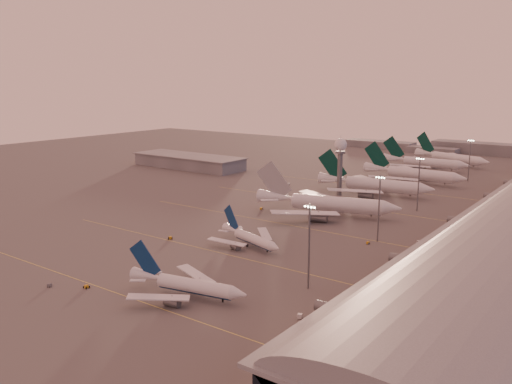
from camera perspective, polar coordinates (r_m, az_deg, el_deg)
The scene contains 25 objects.
ground at distance 193.20m, azimuth -9.52°, elevation -6.17°, with size 700.00×700.00×0.00m, color #4D4B4B.
taxiway_markings at distance 218.33m, azimuth 6.74°, elevation -3.98°, with size 180.00×185.25×0.02m.
hangar at distance 371.97m, azimuth -7.08°, elevation 3.23°, with size 82.00×27.00×8.50m.
radar_tower at distance 281.01m, azimuth 8.87°, elevation 3.85°, with size 6.40×6.40×31.10m.
mast_a at distance 154.47m, azimuth 5.61°, elevation -5.32°, with size 3.60×0.56×25.00m.
mast_b at distance 203.37m, azimuth 12.82°, elevation -1.38°, with size 3.60×0.56×25.00m.
mast_c at distance 255.44m, azimuth 16.75°, elevation 1.07°, with size 3.60×0.56×25.00m.
mast_d at distance 341.20m, azimuth 21.56°, elevation 3.33°, with size 3.60×0.56×25.00m.
distant_horizon at distance 474.08m, azimuth 20.11°, elevation 4.38°, with size 165.00×37.50×9.00m.
narrowbody_near at distance 152.48m, azimuth -7.25°, elevation -9.89°, with size 36.91×29.18×14.56m.
narrowbody_mid at distance 194.99m, azimuth -0.59°, elevation -5.03°, with size 32.25×25.33×12.99m.
widebody_white at distance 240.88m, azimuth 7.52°, elevation -1.53°, with size 64.04×50.66×23.02m.
greentail_a at distance 288.15m, azimuth 12.39°, elevation 0.49°, with size 62.22×49.98×22.65m.
greentail_b at distance 327.27m, azimuth 16.24°, elevation 1.63°, with size 62.44×50.37×22.67m.
greentail_c at distance 377.02m, azimuth 17.38°, elevation 2.81°, with size 58.56×47.29×21.27m.
greentail_d at distance 404.15m, azimuth 19.85°, elevation 3.23°, with size 57.44×45.63×21.67m.
gsv_truck_a at distance 169.63m, azimuth -20.82°, elevation -8.99°, with size 5.45×4.01×2.09m.
gsv_tug_near at distance 165.52m, azimuth -17.42°, elevation -9.49°, with size 2.06×3.29×0.92m.
gsv_catering_a at distance 139.28m, azimuth 4.76°, elevation -12.27°, with size 6.20×4.09×4.68m.
gsv_tug_mid at distance 206.75m, azimuth -9.01°, elevation -4.80°, with size 4.09×4.14×1.04m.
gsv_truck_b at distance 202.01m, azimuth 11.79°, elevation -5.15°, with size 5.34×3.69×2.03m.
gsv_truck_c at distance 249.61m, azimuth 0.65°, elevation -1.62°, with size 5.93×3.55×2.26m.
gsv_catering_b at distance 207.56m, azimuth 16.78°, elevation -4.69°, with size 5.27×3.91×3.96m.
gsv_tug_far at distance 264.83m, azimuth 7.92°, elevation -1.10°, with size 2.74×3.74×0.96m.
gsv_truck_d at distance 309.32m, azimuth 3.51°, elevation 0.95°, with size 3.24×5.34×2.03m.
Camera 1 is at (132.73, -127.40, 58.98)m, focal length 38.00 mm.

